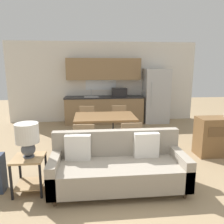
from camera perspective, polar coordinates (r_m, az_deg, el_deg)
name	(u,v)px	position (r m, az deg, el deg)	size (l,w,h in m)	color
ground_plane	(123,194)	(3.51, 2.84, -20.57)	(20.00, 20.00, 0.00)	#9E8460
wall_back	(103,82)	(7.59, -2.28, 7.78)	(6.40, 0.07, 2.70)	silver
kitchen_counter	(104,98)	(7.35, -2.00, 3.66)	(2.61, 0.65, 2.15)	#8E704C
refrigerator	(156,96)	(7.58, 11.38, 4.16)	(0.82, 0.70, 1.81)	#B7BABC
dining_table	(105,119)	(5.06, -1.87, -1.73)	(1.39, 0.96, 0.76)	brown
couch	(118,166)	(3.53, 1.55, -14.02)	(2.06, 0.80, 0.87)	#3D2D1E
side_table	(29,169)	(3.61, -20.80, -13.65)	(0.45, 0.45, 0.56)	tan
table_lamp	(27,137)	(3.44, -21.26, -6.03)	(0.34, 0.34, 0.52)	#4C515B
credenza	(220,136)	(5.25, 26.34, -5.69)	(1.00, 0.45, 0.83)	brown
dining_chair_far_left	(87,120)	(5.88, -6.65, -1.97)	(0.46, 0.46, 0.83)	#997A56
dining_chair_near_right	(130,138)	(4.37, 4.75, -6.79)	(0.42, 0.42, 0.83)	#997A56
dining_chair_near_left	(85,140)	(4.29, -7.11, -7.21)	(0.45, 0.45, 0.83)	#997A56
dining_chair_far_right	(119,119)	(5.96, 1.91, -1.72)	(0.46, 0.46, 0.83)	#997A56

